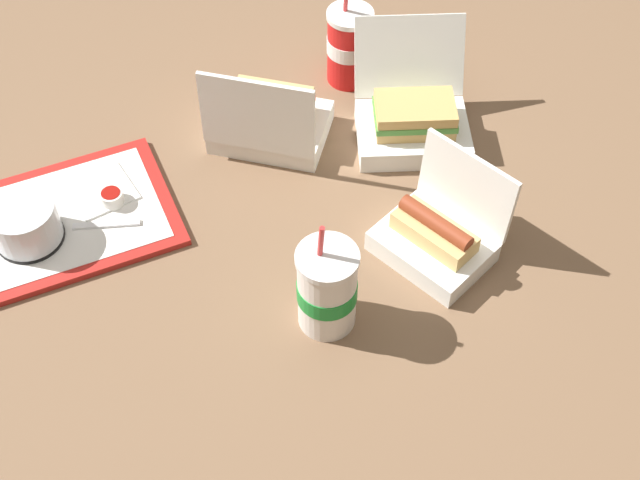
{
  "coord_description": "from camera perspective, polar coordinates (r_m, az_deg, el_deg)",
  "views": [
    {
      "loc": [
        0.47,
        0.79,
        1.14
      ],
      "look_at": [
        0.02,
        0.03,
        0.05
      ],
      "focal_mm": 50.0,
      "sensor_mm": 36.0,
      "label": 1
    }
  ],
  "objects": [
    {
      "name": "soda_cup_back",
      "position": [
        1.31,
        0.45,
        -3.12
      ],
      "size": [
        0.09,
        0.09,
        0.22
      ],
      "color": "white",
      "rests_on": "ground_plane"
    },
    {
      "name": "ketchup_cup",
      "position": [
        1.53,
        -13.19,
        2.69
      ],
      "size": [
        0.04,
        0.04,
        0.02
      ],
      "color": "white",
      "rests_on": "food_tray"
    },
    {
      "name": "clamshell_hotdog_center",
      "position": [
        1.43,
        7.49,
        0.3
      ],
      "size": [
        0.19,
        0.21,
        0.17
      ],
      "color": "white",
      "rests_on": "ground_plane"
    },
    {
      "name": "soda_cup_center",
      "position": [
        1.7,
        1.89,
        12.33
      ],
      "size": [
        0.09,
        0.09,
        0.21
      ],
      "color": "red",
      "rests_on": "ground_plane"
    },
    {
      "name": "clamshell_sandwich_left",
      "position": [
        1.6,
        -3.27,
        7.68
      ],
      "size": [
        0.25,
        0.25,
        0.19
      ],
      "color": "white",
      "rests_on": "ground_plane"
    },
    {
      "name": "clamshell_sandwich_back",
      "position": [
        1.61,
        5.96,
        7.72
      ],
      "size": [
        0.28,
        0.29,
        0.17
      ],
      "color": "white",
      "rests_on": "ground_plane"
    },
    {
      "name": "ground_plane",
      "position": [
        1.46,
        0.05,
        -0.2
      ],
      "size": [
        3.2,
        3.2,
        0.0
      ],
      "primitive_type": "plane",
      "color": "brown"
    },
    {
      "name": "cake_container",
      "position": [
        1.5,
        -18.33,
        0.96
      ],
      "size": [
        0.11,
        0.11,
        0.07
      ],
      "color": "black",
      "rests_on": "food_tray"
    },
    {
      "name": "food_tray",
      "position": [
        1.54,
        -16.26,
        1.15
      ],
      "size": [
        0.4,
        0.3,
        0.01
      ],
      "color": "red",
      "rests_on": "ground_plane"
    },
    {
      "name": "plastic_fork",
      "position": [
        1.51,
        -13.51,
        0.98
      ],
      "size": [
        0.1,
        0.06,
        0.0
      ],
      "primitive_type": "cube",
      "rotation": [
        0.0,
        0.0,
        -0.44
      ],
      "color": "white",
      "rests_on": "food_tray"
    },
    {
      "name": "napkin_stack",
      "position": [
        1.56,
        -13.8,
        3.09
      ],
      "size": [
        0.1,
        0.1,
        0.0
      ],
      "primitive_type": "cube",
      "rotation": [
        0.0,
        0.0,
        0.03
      ],
      "color": "white",
      "rests_on": "food_tray"
    }
  ]
}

